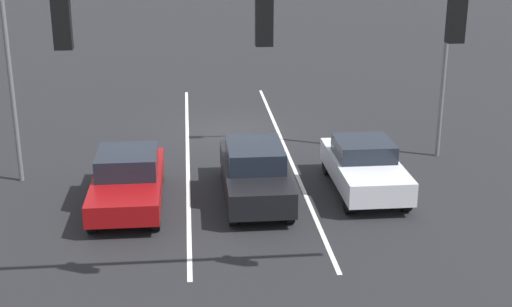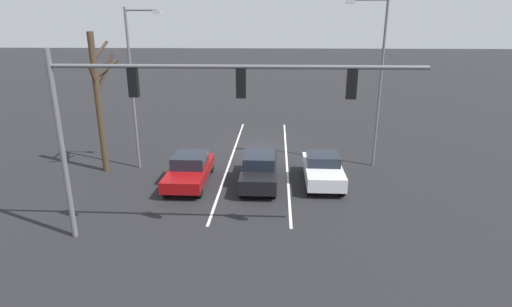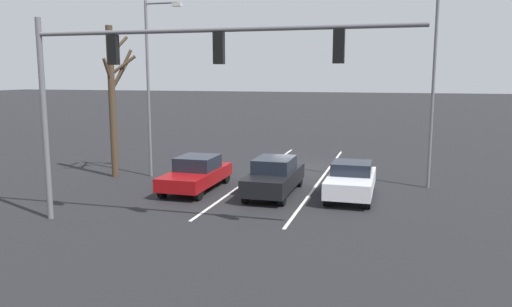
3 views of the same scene
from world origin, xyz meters
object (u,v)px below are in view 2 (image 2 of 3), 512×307
object	(u,v)px
car_maroon_rightlane_front	(190,169)
street_lamp_left_shoulder	(377,74)
traffic_signal_gantry	(173,103)
bare_tree_near	(99,98)
car_silver_leftlane_front	(323,169)
street_lamp_right_shoulder	(135,80)
car_black_midlane_front	(259,169)

from	to	relation	value
car_maroon_rightlane_front	street_lamp_left_shoulder	size ratio (longest dim) A/B	0.50
car_maroon_rightlane_front	traffic_signal_gantry	size ratio (longest dim) A/B	0.36
bare_tree_near	traffic_signal_gantry	bearing A→B (deg)	128.99
car_silver_leftlane_front	bare_tree_near	size ratio (longest dim) A/B	0.57
car_silver_leftlane_front	traffic_signal_gantry	world-z (taller)	traffic_signal_gantry
car_silver_leftlane_front	street_lamp_right_shoulder	distance (m)	10.88
street_lamp_right_shoulder	bare_tree_near	size ratio (longest dim) A/B	1.16
car_black_midlane_front	car_silver_leftlane_front	world-z (taller)	car_black_midlane_front
street_lamp_right_shoulder	bare_tree_near	world-z (taller)	street_lamp_right_shoulder
car_black_midlane_front	street_lamp_right_shoulder	size ratio (longest dim) A/B	0.54
traffic_signal_gantry	car_black_midlane_front	bearing A→B (deg)	-115.23
car_maroon_rightlane_front	street_lamp_right_shoulder	distance (m)	5.66
street_lamp_right_shoulder	street_lamp_left_shoulder	distance (m)	12.91
car_silver_leftlane_front	bare_tree_near	distance (m)	12.22
car_silver_leftlane_front	car_maroon_rightlane_front	bearing A→B (deg)	3.23
car_maroon_rightlane_front	street_lamp_right_shoulder	bearing A→B (deg)	-34.44
traffic_signal_gantry	street_lamp_right_shoulder	distance (m)	8.73
car_black_midlane_front	car_maroon_rightlane_front	bearing A→B (deg)	1.87
car_silver_leftlane_front	street_lamp_right_shoulder	size ratio (longest dim) A/B	0.49
street_lamp_left_shoulder	bare_tree_near	distance (m)	14.81
street_lamp_left_shoulder	bare_tree_near	size ratio (longest dim) A/B	1.23
street_lamp_right_shoulder	bare_tree_near	distance (m)	2.09
car_silver_leftlane_front	street_lamp_right_shoulder	bearing A→B (deg)	-10.30
car_black_midlane_front	car_silver_leftlane_front	xyz separation A→B (m)	(-3.20, -0.26, -0.04)
street_lamp_right_shoulder	street_lamp_left_shoulder	bearing A→B (deg)	-175.40
street_lamp_right_shoulder	street_lamp_left_shoulder	size ratio (longest dim) A/B	0.94
street_lamp_left_shoulder	car_black_midlane_front	bearing A→B (deg)	26.65
car_silver_leftlane_front	street_lamp_right_shoulder	world-z (taller)	street_lamp_right_shoulder
bare_tree_near	car_black_midlane_front	bearing A→B (deg)	169.92
traffic_signal_gantry	street_lamp_right_shoulder	size ratio (longest dim) A/B	1.46
bare_tree_near	car_silver_leftlane_front	bearing A→B (deg)	173.91
car_maroon_rightlane_front	car_silver_leftlane_front	distance (m)	6.73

